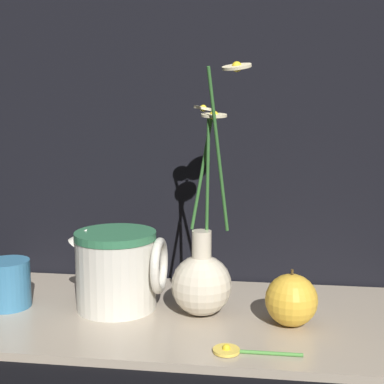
# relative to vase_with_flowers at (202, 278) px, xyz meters

# --- Properties ---
(ground_plane) EXTENTS (6.00, 6.00, 0.00)m
(ground_plane) POSITION_rel_vase_with_flowers_xyz_m (-0.02, 0.00, -0.07)
(ground_plane) COLOR black
(shelf) EXTENTS (0.72, 0.34, 0.01)m
(shelf) POSITION_rel_vase_with_flowers_xyz_m (-0.02, 0.00, -0.07)
(shelf) COLOR tan
(shelf) RESTS_ON ground_plane
(vase_with_flowers) EXTENTS (0.13, 0.10, 0.38)m
(vase_with_flowers) POSITION_rel_vase_with_flowers_xyz_m (0.00, 0.00, 0.00)
(vase_with_flowers) COLOR beige
(vase_with_flowers) RESTS_ON shelf
(yellow_mug) EXTENTS (0.08, 0.07, 0.08)m
(yellow_mug) POSITION_rel_vase_with_flowers_xyz_m (-0.32, -0.01, -0.02)
(yellow_mug) COLOR teal
(yellow_mug) RESTS_ON shelf
(ceramic_pitcher) EXTENTS (0.15, 0.13, 0.14)m
(ceramic_pitcher) POSITION_rel_vase_with_flowers_xyz_m (-0.14, 0.01, 0.01)
(ceramic_pitcher) COLOR beige
(ceramic_pitcher) RESTS_ON shelf
(orange_fruit) EXTENTS (0.08, 0.08, 0.09)m
(orange_fruit) POSITION_rel_vase_with_flowers_xyz_m (0.14, -0.02, -0.02)
(orange_fruit) COLOR gold
(orange_fruit) RESTS_ON shelf
(loose_daisy) EXTENTS (0.12, 0.04, 0.01)m
(loose_daisy) POSITION_rel_vase_with_flowers_xyz_m (0.06, -0.12, -0.06)
(loose_daisy) COLOR #4C8E3D
(loose_daisy) RESTS_ON shelf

